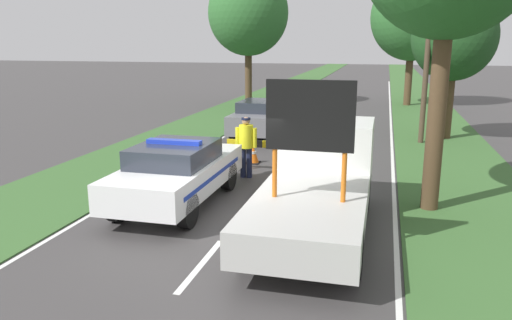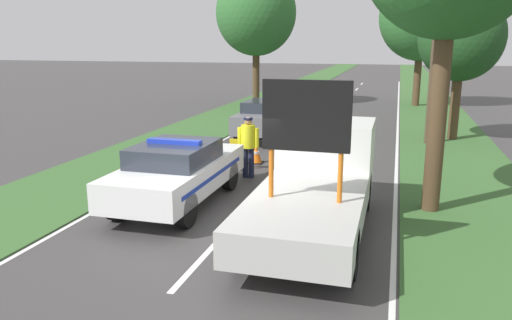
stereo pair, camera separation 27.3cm
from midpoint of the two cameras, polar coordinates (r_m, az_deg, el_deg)
name	(u,v)px [view 1 (the left image)]	position (r m, az deg, el deg)	size (l,w,h in m)	color
ground_plane	(231,229)	(10.54, -3.64, -7.90)	(160.00, 160.00, 0.00)	#3D3A3A
lane_markings	(317,126)	(23.42, 6.66, 3.91)	(6.78, 56.27, 0.01)	silver
grass_verge_left	(247,105)	(30.70, -1.33, 6.26)	(3.48, 120.00, 0.03)	#38602D
grass_verge_right	(424,111)	(29.65, 18.41, 5.33)	(3.48, 120.00, 0.03)	#38602D
police_car	(177,172)	(12.03, -9.62, -1.33)	(1.87, 4.69, 1.60)	white
work_truck	(319,179)	(10.53, 6.46, -2.18)	(2.07, 5.70, 3.18)	white
road_barrier	(281,147)	(14.65, 2.31, 1.49)	(3.28, 0.08, 0.97)	black
police_officer	(246,142)	(14.19, -1.69, 2.09)	(0.63, 0.40, 1.76)	#191E38
pedestrian_civilian	(301,147)	(13.69, 4.58, 1.45)	(0.61, 0.39, 1.71)	#232326
traffic_cone_near_police	(253,154)	(16.05, -0.84, 0.71)	(0.44, 0.44, 0.61)	black
traffic_cone_centre_front	(336,172)	(13.96, 8.56, -1.39)	(0.44, 0.44, 0.61)	black
traffic_cone_near_truck	(282,164)	(14.56, 2.50, -0.43)	(0.51, 0.51, 0.70)	black
traffic_cone_behind_barrier	(282,159)	(15.47, 2.43, 0.17)	(0.42, 0.42, 0.58)	black
queued_car_suv_grey	(263,117)	(20.61, 0.40, 4.89)	(1.94, 4.40, 1.48)	slate
queued_car_sedan_black	(296,99)	(27.12, 4.25, 6.91)	(1.75, 4.03, 1.54)	black
roadside_tree_near_left	(413,17)	(31.92, 17.25, 15.36)	(4.90, 4.90, 7.83)	#4C3823
roadside_tree_near_right	(454,38)	(21.16, 21.35, 12.91)	(3.21, 3.21, 5.69)	#4C3823
roadside_tree_mid_left	(248,13)	(30.95, -1.16, 16.41)	(4.78, 4.78, 7.99)	#4C3823
utility_pole	(427,59)	(19.89, 18.58, 10.93)	(1.20, 0.20, 6.18)	#473828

